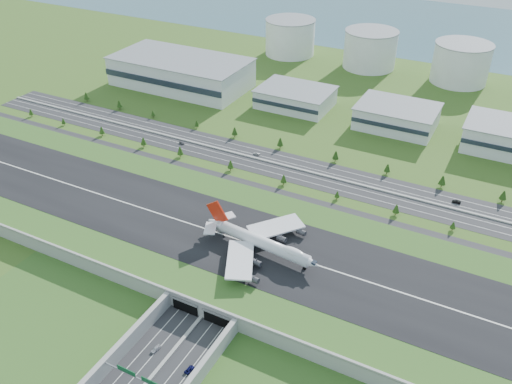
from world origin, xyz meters
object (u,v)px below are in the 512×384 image
at_px(car_5, 456,202).
at_px(car_0, 156,349).
at_px(boeing_747, 261,242).
at_px(car_2, 189,370).
at_px(car_4, 182,143).
at_px(car_7, 257,154).
at_px(fuel_tank_a, 290,37).

bearing_deg(car_5, car_0, -32.98).
height_order(boeing_747, car_2, boeing_747).
bearing_deg(car_4, car_7, -57.32).
xyz_separation_m(fuel_tank_a, car_4, (14.40, -220.43, -16.56)).
bearing_deg(car_7, car_0, 21.54).
xyz_separation_m(car_4, car_7, (56.01, 10.78, -0.08)).
height_order(car_0, car_2, car_0).
bearing_deg(boeing_747, fuel_tank_a, 118.52).
relative_size(boeing_747, car_2, 13.80).
bearing_deg(car_7, fuel_tank_a, -153.49).
xyz_separation_m(car_0, car_2, (18.87, -2.24, -0.17)).
xyz_separation_m(boeing_747, car_0, (-13.84, -72.70, -13.01)).
bearing_deg(car_2, fuel_tank_a, -66.43).
bearing_deg(boeing_747, car_7, 125.08).
relative_size(fuel_tank_a, car_2, 10.13).
relative_size(car_2, car_7, 0.97).
height_order(fuel_tank_a, car_4, fuel_tank_a).
bearing_deg(boeing_747, car_2, -79.70).
height_order(car_0, car_4, car_0).
distance_m(boeing_747, car_4, 146.19).
height_order(fuel_tank_a, car_2, fuel_tank_a).
bearing_deg(car_2, car_7, -66.19).
height_order(car_0, car_7, car_0).
relative_size(car_4, car_7, 0.94).
distance_m(fuel_tank_a, car_2, 410.06).
bearing_deg(car_7, boeing_747, 36.57).
bearing_deg(fuel_tank_a, car_5, -45.08).
height_order(fuel_tank_a, car_5, fuel_tank_a).
height_order(boeing_747, car_7, boeing_747).
xyz_separation_m(car_0, car_5, (93.91, 178.20, -0.01)).
xyz_separation_m(car_4, car_5, (192.47, 12.95, 0.02)).
bearing_deg(boeing_747, car_4, 146.99).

